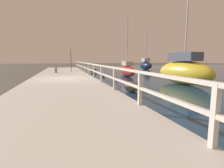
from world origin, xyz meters
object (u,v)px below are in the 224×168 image
Objects in this scene: sailboat_yellow at (184,71)px; dock_lamp at (71,52)px; sailboat_navy at (146,65)px; mooring_bollard at (56,70)px; sailboat_red at (127,70)px.

dock_lamp is at bearing 113.67° from sailboat_yellow.
dock_lamp is 0.44× the size of sailboat_navy.
sailboat_navy is 0.95× the size of sailboat_yellow.
mooring_bollard is 2.94m from dock_lamp.
dock_lamp is 0.50× the size of sailboat_red.
dock_lamp is 12.65m from sailboat_yellow.
sailboat_yellow is at bearing -47.51° from mooring_bollard.
sailboat_red is (-1.53, 6.39, -0.27)m from sailboat_yellow.
dock_lamp is (1.60, 1.68, 1.81)m from mooring_bollard.
sailboat_navy is at bearing 63.61° from sailboat_yellow.
sailboat_yellow is at bearing -104.96° from sailboat_navy.
dock_lamp is at bearing 46.34° from mooring_bollard.
sailboat_red is at bearing 95.24° from sailboat_yellow.
dock_lamp is at bearing 148.50° from sailboat_red.
dock_lamp is at bearing -153.18° from sailboat_navy.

